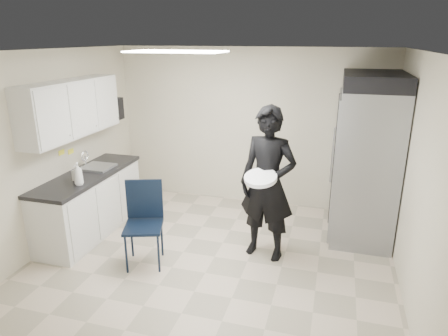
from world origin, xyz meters
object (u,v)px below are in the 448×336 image
(commercial_fridge, at_px, (365,164))
(man_tuxedo, at_px, (268,184))
(lower_counter, at_px, (90,204))
(folding_chair, at_px, (143,227))

(commercial_fridge, xyz_separation_m, man_tuxedo, (-1.21, -1.02, -0.06))
(lower_counter, relative_size, commercial_fridge, 0.90)
(folding_chair, relative_size, man_tuxedo, 0.52)
(man_tuxedo, bearing_deg, commercial_fridge, 51.20)
(folding_chair, bearing_deg, commercial_fridge, 13.97)
(commercial_fridge, distance_m, man_tuxedo, 1.58)
(lower_counter, relative_size, man_tuxedo, 0.96)
(lower_counter, bearing_deg, man_tuxedo, 1.26)
(lower_counter, height_order, folding_chair, folding_chair)
(commercial_fridge, relative_size, man_tuxedo, 1.06)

